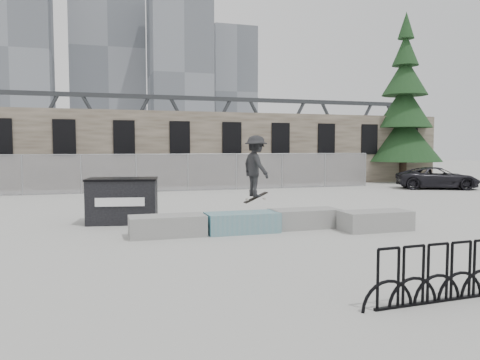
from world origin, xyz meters
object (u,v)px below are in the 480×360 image
suv (438,178)px  planter_offset (376,220)px  planter_center_left (242,222)px  planter_far_left (167,225)px  bike_rack (449,273)px  dumpster (123,200)px  planter_center_right (304,218)px  spruce_tree (404,115)px  skateboarder (256,166)px

suv → planter_offset: bearing=158.4°
planter_center_left → planter_far_left: bearing=178.5°
bike_rack → dumpster: bearing=115.6°
planter_center_right → spruce_tree: spruce_tree is taller
skateboarder → dumpster: bearing=57.8°
planter_far_left → planter_center_left: size_ratio=1.00×
planter_center_right → bike_rack: (-0.65, -6.65, 0.14)m
skateboarder → planter_offset: bearing=-136.1°
dumpster → skateboarder: bearing=-10.4°
skateboarder → planter_far_left: bearing=100.4°
planter_center_right → planter_offset: (1.76, -0.98, 0.00)m
planter_far_left → skateboarder: (2.88, 1.15, 1.49)m
spruce_tree → bike_rack: bearing=-124.7°
suv → planter_center_right: bearing=151.5°
planter_far_left → spruce_tree: 24.22m
suv → skateboarder: 16.40m
bike_rack → spruce_tree: (15.02, 21.68, 4.13)m
spruce_tree → planter_center_right: bearing=-133.7°
dumpster → suv: dumpster is taller
dumpster → suv: bearing=32.2°
dumpster → skateboarder: (3.89, -1.47, 1.08)m
spruce_tree → suv: 6.87m
planter_center_right → skateboarder: size_ratio=0.97×
planter_center_left → suv: 17.71m
planter_offset → dumpster: dumpster is taller
bike_rack → spruce_tree: bearing=55.3°
planter_center_right → suv: suv is taller
planter_offset → dumpster: (-6.81, 3.48, 0.41)m
planter_far_left → skateboarder: skateboarder is taller
suv → dumpster: bearing=136.2°
planter_offset → planter_center_right: bearing=151.0°
bike_rack → planter_far_left: bearing=117.3°
planter_center_left → bike_rack: size_ratio=0.64×
planter_center_right → dumpster: 5.65m
dumpster → skateboarder: 4.30m
planter_center_right → suv: size_ratio=0.45×
planter_center_left → skateboarder: size_ratio=0.97×
planter_center_left → dumpster: bearing=138.9°
dumpster → planter_center_left: bearing=-30.7°
planter_offset → suv: size_ratio=0.45×
planter_offset → bike_rack: size_ratio=0.64×
planter_center_left → planter_center_right: (1.97, 0.17, 0.00)m
bike_rack → skateboarder: bearing=93.7°
planter_center_left → planter_center_right: bearing=5.0°
spruce_tree → suv: bearing=-106.7°
planter_far_left → planter_offset: bearing=-8.4°
planter_center_left → dumpster: (-3.07, 2.68, 0.41)m
spruce_tree → suv: (-1.61, -5.38, -3.95)m
planter_far_left → spruce_tree: (18.40, 15.15, 4.27)m
planter_far_left → skateboarder: bearing=21.8°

